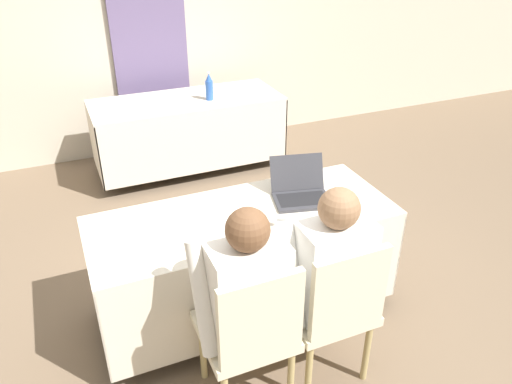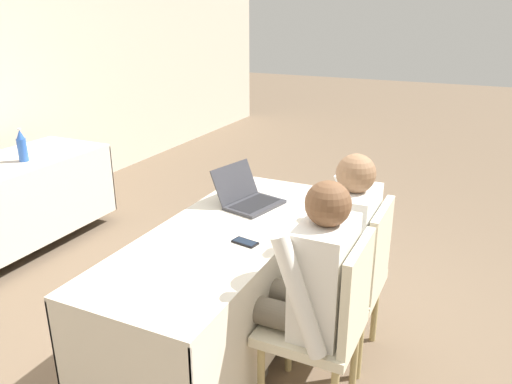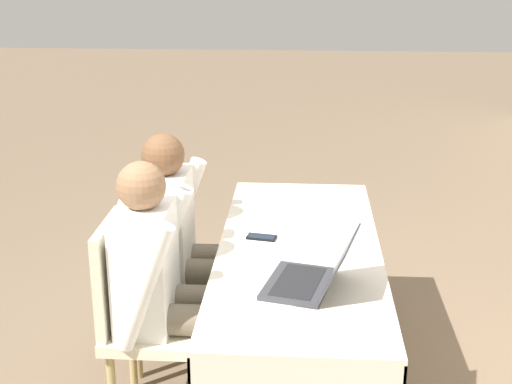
{
  "view_description": "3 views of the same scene",
  "coord_description": "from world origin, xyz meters",
  "px_view_note": "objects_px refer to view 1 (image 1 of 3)",
  "views": [
    {
      "loc": [
        -0.89,
        -2.29,
        2.25
      ],
      "look_at": [
        0.0,
        -0.19,
        0.98
      ],
      "focal_mm": 35.0,
      "sensor_mm": 36.0,
      "label": 1
    },
    {
      "loc": [
        -2.12,
        -1.2,
        1.84
      ],
      "look_at": [
        0.0,
        -0.19,
        0.98
      ],
      "focal_mm": 35.0,
      "sensor_mm": 36.0,
      "label": 2
    },
    {
      "loc": [
        2.88,
        0.01,
        1.96
      ],
      "look_at": [
        0.0,
        -0.19,
        0.98
      ],
      "focal_mm": 50.0,
      "sensor_mm": 36.0,
      "label": 3
    }
  ],
  "objects_px": {
    "person_checkered_shirt": "(242,292)",
    "person_white_shirt": "(325,269)",
    "laptop": "(301,192)",
    "cell_phone": "(240,233)",
    "chair_near_left": "(251,331)",
    "water_bottle": "(209,87)",
    "chair_near_right": "(333,306)"
  },
  "relations": [
    {
      "from": "chair_near_left",
      "to": "person_white_shirt",
      "type": "height_order",
      "value": "person_white_shirt"
    },
    {
      "from": "person_checkered_shirt",
      "to": "person_white_shirt",
      "type": "distance_m",
      "value": 0.45
    },
    {
      "from": "chair_near_left",
      "to": "person_white_shirt",
      "type": "xyz_separation_m",
      "value": [
        0.45,
        0.1,
        0.16
      ]
    },
    {
      "from": "water_bottle",
      "to": "person_white_shirt",
      "type": "height_order",
      "value": "person_white_shirt"
    },
    {
      "from": "cell_phone",
      "to": "chair_near_left",
      "type": "xyz_separation_m",
      "value": [
        -0.14,
        -0.49,
        -0.23
      ]
    },
    {
      "from": "cell_phone",
      "to": "person_white_shirt",
      "type": "distance_m",
      "value": 0.5
    },
    {
      "from": "chair_near_right",
      "to": "person_white_shirt",
      "type": "distance_m",
      "value": 0.19
    },
    {
      "from": "chair_near_left",
      "to": "person_checkered_shirt",
      "type": "height_order",
      "value": "person_checkered_shirt"
    },
    {
      "from": "chair_near_right",
      "to": "person_white_shirt",
      "type": "relative_size",
      "value": 0.78
    },
    {
      "from": "water_bottle",
      "to": "person_checkered_shirt",
      "type": "xyz_separation_m",
      "value": [
        -0.7,
        -2.59,
        -0.18
      ]
    },
    {
      "from": "water_bottle",
      "to": "laptop",
      "type": "bearing_deg",
      "value": -92.18
    },
    {
      "from": "person_checkered_shirt",
      "to": "person_white_shirt",
      "type": "xyz_separation_m",
      "value": [
        0.45,
        0.0,
        0.0
      ]
    },
    {
      "from": "cell_phone",
      "to": "chair_near_right",
      "type": "distance_m",
      "value": 0.63
    },
    {
      "from": "cell_phone",
      "to": "chair_near_right",
      "type": "xyz_separation_m",
      "value": [
        0.31,
        -0.49,
        -0.23
      ]
    },
    {
      "from": "cell_phone",
      "to": "laptop",
      "type": "bearing_deg",
      "value": 34.27
    },
    {
      "from": "cell_phone",
      "to": "person_checkered_shirt",
      "type": "relative_size",
      "value": 0.12
    },
    {
      "from": "laptop",
      "to": "cell_phone",
      "type": "height_order",
      "value": "laptop"
    },
    {
      "from": "person_white_shirt",
      "to": "laptop",
      "type": "bearing_deg",
      "value": -105.68
    },
    {
      "from": "laptop",
      "to": "chair_near_right",
      "type": "bearing_deg",
      "value": -90.03
    },
    {
      "from": "cell_phone",
      "to": "person_checkered_shirt",
      "type": "height_order",
      "value": "person_checkered_shirt"
    },
    {
      "from": "water_bottle",
      "to": "person_checkered_shirt",
      "type": "bearing_deg",
      "value": -105.11
    },
    {
      "from": "person_checkered_shirt",
      "to": "person_white_shirt",
      "type": "relative_size",
      "value": 1.0
    },
    {
      "from": "laptop",
      "to": "person_white_shirt",
      "type": "xyz_separation_m",
      "value": [
        -0.17,
        -0.6,
        -0.11
      ]
    },
    {
      "from": "cell_phone",
      "to": "person_white_shirt",
      "type": "relative_size",
      "value": 0.12
    },
    {
      "from": "chair_near_left",
      "to": "person_white_shirt",
      "type": "relative_size",
      "value": 0.78
    },
    {
      "from": "laptop",
      "to": "chair_near_left",
      "type": "relative_size",
      "value": 0.44
    },
    {
      "from": "chair_near_left",
      "to": "chair_near_right",
      "type": "bearing_deg",
      "value": -180.0
    },
    {
      "from": "laptop",
      "to": "water_bottle",
      "type": "relative_size",
      "value": 1.54
    },
    {
      "from": "chair_near_left",
      "to": "cell_phone",
      "type": "bearing_deg",
      "value": -105.92
    },
    {
      "from": "laptop",
      "to": "person_checkered_shirt",
      "type": "bearing_deg",
      "value": -122.61
    },
    {
      "from": "laptop",
      "to": "person_checkered_shirt",
      "type": "distance_m",
      "value": 0.87
    },
    {
      "from": "cell_phone",
      "to": "person_checkered_shirt",
      "type": "distance_m",
      "value": 0.42
    }
  ]
}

